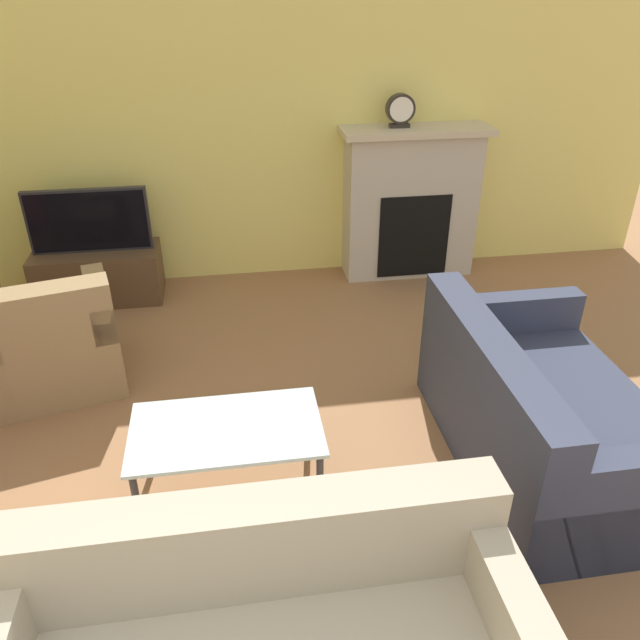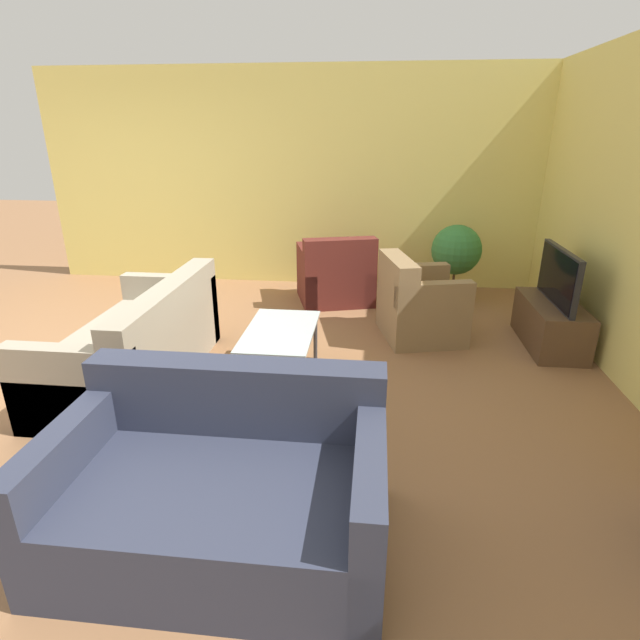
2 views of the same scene
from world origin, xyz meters
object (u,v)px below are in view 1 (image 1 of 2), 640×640
(couch_loveseat, at_px, (542,418))
(mantel_clock, at_px, (400,110))
(armchair_accent, at_px, (54,346))
(tv, at_px, (89,221))
(coffee_table, at_px, (227,436))

(couch_loveseat, bearing_deg, mantel_clock, 4.00)
(armchair_accent, bearing_deg, couch_loveseat, 143.96)
(tv, xyz_separation_m, armchair_accent, (-0.09, -1.25, -0.38))
(tv, distance_m, mantel_clock, 2.64)
(coffee_table, bearing_deg, armchair_accent, 132.55)
(armchair_accent, bearing_deg, mantel_clock, -165.55)
(couch_loveseat, distance_m, coffee_table, 1.71)
(tv, relative_size, armchair_accent, 1.00)
(armchair_accent, height_order, coffee_table, armchair_accent)
(armchair_accent, xyz_separation_m, mantel_clock, (2.62, 1.39, 1.13))
(coffee_table, xyz_separation_m, mantel_clock, (1.53, 2.57, 1.03))
(tv, height_order, couch_loveseat, tv)
(couch_loveseat, bearing_deg, armchair_accent, 67.42)
(couch_loveseat, height_order, armchair_accent, same)
(armchair_accent, distance_m, coffee_table, 1.61)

